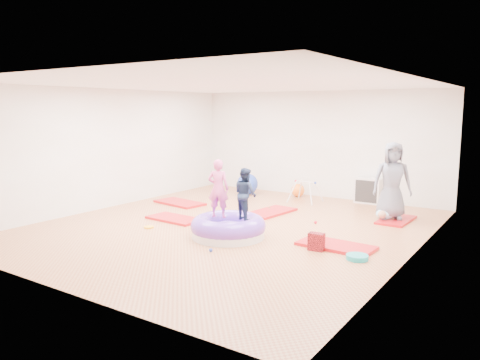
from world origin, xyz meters
The scene contains 19 objects.
room centered at (0.00, 0.00, 1.40)m, with size 7.01×8.01×2.81m.
gym_mat_front_left centered at (-1.31, -0.23, 0.03)m, with size 1.21×0.60×0.05m, color red.
gym_mat_mid_left centered at (-2.35, 1.12, 0.03)m, with size 1.29×0.65×0.05m, color red.
gym_mat_center_back centered at (0.05, 1.47, 0.03)m, with size 1.26×0.63×0.05m, color red.
gym_mat_right centered at (2.31, -0.21, 0.03)m, with size 1.28×0.64×0.05m, color red.
gym_mat_rear_right centered at (2.62, 2.28, 0.02)m, with size 1.12×0.56×0.05m, color red.
inflatable_cushion centered at (0.41, -0.71, 0.17)m, with size 1.38×1.38×0.43m.
child_pink centered at (0.20, -0.72, 0.94)m, with size 0.39×0.26×1.08m, color #D54E8F.
child_navy centered at (0.71, -0.59, 0.87)m, with size 0.46×0.36×0.95m, color #1A2540.
adult_caregiver centered at (2.50, 2.27, 0.85)m, with size 0.79×0.51×1.61m, color slate.
infant centered at (2.42, 2.09, 0.15)m, with size 0.35×0.36×0.21m.
ball_pit_balls centered at (0.16, 0.16, 0.03)m, with size 1.88×3.41×0.06m.
exercise_ball_blue centered at (-1.66, 3.15, 0.29)m, with size 0.58×0.58×0.58m, color #203DAC.
exercise_ball_orange centered at (-0.34, 3.60, 0.18)m, with size 0.35×0.35×0.35m, color orange.
infant_play_gym centered at (0.19, 2.95, 0.37)m, with size 0.72×0.68×0.55m.
cube_shelf centered at (1.50, 3.79, 0.32)m, with size 0.63×0.31×0.63m.
balance_disc centered at (2.84, -0.64, 0.04)m, with size 0.34×0.34×0.08m, color teal.
backpack centered at (2.10, -0.56, 0.15)m, with size 0.26×0.16×0.30m, color red.
yellow_toy centered at (-1.28, -1.03, 0.02)m, with size 0.20×0.20×0.03m, color #FFAE0E.
Camera 1 is at (5.22, -7.50, 2.33)m, focal length 35.00 mm.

